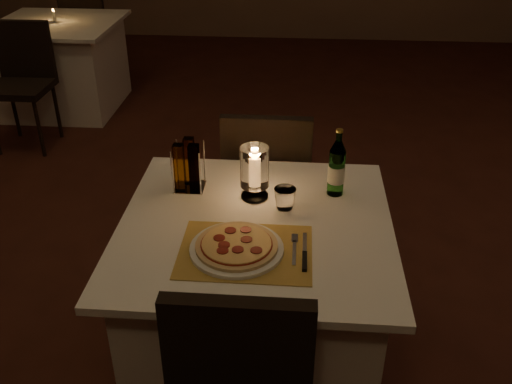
# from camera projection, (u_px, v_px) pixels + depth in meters

# --- Properties ---
(floor) EXTENTS (8.00, 10.00, 0.02)m
(floor) POSITION_uv_depth(u_px,v_px,m) (259.00, 321.00, 2.71)
(floor) COLOR #481F17
(floor) RESTS_ON ground
(main_table) EXTENTS (1.00, 1.00, 0.74)m
(main_table) POSITION_uv_depth(u_px,v_px,m) (256.00, 300.00, 2.27)
(main_table) COLOR white
(main_table) RESTS_ON ground
(chair_far) EXTENTS (0.42, 0.42, 0.90)m
(chair_far) POSITION_uv_depth(u_px,v_px,m) (267.00, 176.00, 2.80)
(chair_far) COLOR black
(chair_far) RESTS_ON ground
(placemat) EXTENTS (0.45, 0.34, 0.00)m
(placemat) POSITION_uv_depth(u_px,v_px,m) (245.00, 251.00, 1.93)
(placemat) COLOR #B78F3F
(placemat) RESTS_ON main_table
(plate) EXTENTS (0.32, 0.32, 0.01)m
(plate) POSITION_uv_depth(u_px,v_px,m) (237.00, 249.00, 1.93)
(plate) COLOR white
(plate) RESTS_ON placemat
(pizza) EXTENTS (0.28, 0.28, 0.02)m
(pizza) POSITION_uv_depth(u_px,v_px,m) (237.00, 245.00, 1.92)
(pizza) COLOR #D8B77F
(pizza) RESTS_ON plate
(fork) EXTENTS (0.02, 0.18, 0.00)m
(fork) POSITION_uv_depth(u_px,v_px,m) (294.00, 247.00, 1.95)
(fork) COLOR silver
(fork) RESTS_ON placemat
(knife) EXTENTS (0.02, 0.22, 0.01)m
(knife) POSITION_uv_depth(u_px,v_px,m) (305.00, 257.00, 1.89)
(knife) COLOR black
(knife) RESTS_ON placemat
(tumbler) EXTENTS (0.08, 0.08, 0.08)m
(tumbler) POSITION_uv_depth(u_px,v_px,m) (285.00, 198.00, 2.16)
(tumbler) COLOR white
(tumbler) RESTS_ON main_table
(water_bottle) EXTENTS (0.07, 0.07, 0.28)m
(water_bottle) POSITION_uv_depth(u_px,v_px,m) (337.00, 168.00, 2.22)
(water_bottle) COLOR #68AD5D
(water_bottle) RESTS_ON main_table
(hurricane_candle) EXTENTS (0.11, 0.11, 0.22)m
(hurricane_candle) POSITION_uv_depth(u_px,v_px,m) (255.00, 169.00, 2.18)
(hurricane_candle) COLOR white
(hurricane_candle) RESTS_ON main_table
(cruet_caddy) EXTENTS (0.12, 0.12, 0.21)m
(cruet_caddy) POSITION_uv_depth(u_px,v_px,m) (188.00, 168.00, 2.25)
(cruet_caddy) COLOR white
(cruet_caddy) RESTS_ON main_table
(neighbor_table_left) EXTENTS (1.00, 1.00, 0.74)m
(neighbor_table_left) POSITION_uv_depth(u_px,v_px,m) (63.00, 65.00, 4.87)
(neighbor_table_left) COLOR white
(neighbor_table_left) RESTS_ON ground
(neighbor_chair_la) EXTENTS (0.42, 0.42, 0.90)m
(neighbor_chair_la) POSITION_uv_depth(u_px,v_px,m) (22.00, 72.00, 4.17)
(neighbor_chair_la) COLOR black
(neighbor_chair_la) RESTS_ON ground
(neighbor_chair_lb) EXTENTS (0.42, 0.42, 0.90)m
(neighbor_chair_lb) POSITION_uv_depth(u_px,v_px,m) (87.00, 24.00, 5.40)
(neighbor_chair_lb) COLOR black
(neighbor_chair_lb) RESTS_ON ground
(neighbor_candle_left) EXTENTS (0.03, 0.03, 0.11)m
(neighbor_candle_left) POSITION_uv_depth(u_px,v_px,m) (54.00, 16.00, 4.66)
(neighbor_candle_left) COLOR white
(neighbor_candle_left) RESTS_ON neighbor_table_left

